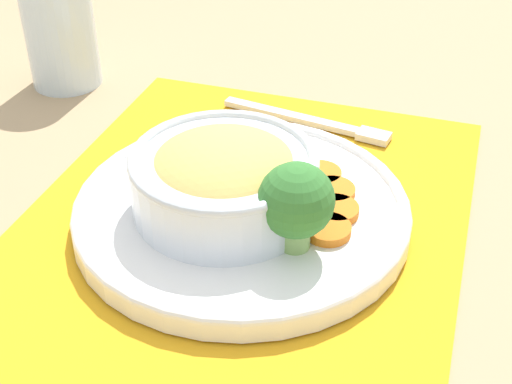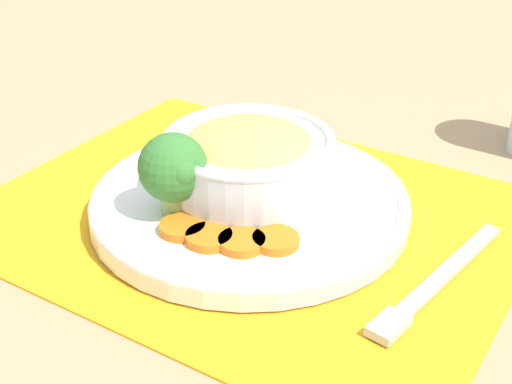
% 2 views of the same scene
% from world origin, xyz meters
% --- Properties ---
extents(ground_plane, '(4.00, 4.00, 0.00)m').
position_xyz_m(ground_plane, '(0.00, 0.00, 0.00)').
color(ground_plane, tan).
extents(placemat, '(0.49, 0.40, 0.00)m').
position_xyz_m(placemat, '(0.00, 0.00, 0.00)').
color(placemat, orange).
rests_on(placemat, ground_plane).
extents(plate, '(0.28, 0.28, 0.02)m').
position_xyz_m(plate, '(0.00, 0.00, 0.02)').
color(plate, white).
rests_on(plate, placemat).
extents(bowl, '(0.15, 0.15, 0.06)m').
position_xyz_m(bowl, '(0.01, -0.01, 0.05)').
color(bowl, silver).
rests_on(bowl, plate).
extents(broccoli_floret, '(0.06, 0.06, 0.07)m').
position_xyz_m(broccoli_floret, '(0.03, 0.06, 0.06)').
color(broccoli_floret, '#84AD5B').
rests_on(broccoli_floret, plate).
extents(carrot_slice_near, '(0.04, 0.04, 0.01)m').
position_xyz_m(carrot_slice_near, '(0.01, 0.08, 0.02)').
color(carrot_slice_near, orange).
rests_on(carrot_slice_near, plate).
extents(carrot_slice_middle, '(0.04, 0.04, 0.01)m').
position_xyz_m(carrot_slice_middle, '(-0.02, 0.08, 0.02)').
color(carrot_slice_middle, orange).
rests_on(carrot_slice_middle, plate).
extents(carrot_slice_far, '(0.04, 0.04, 0.01)m').
position_xyz_m(carrot_slice_far, '(-0.04, 0.07, 0.02)').
color(carrot_slice_far, orange).
rests_on(carrot_slice_far, plate).
extents(carrot_slice_extra, '(0.04, 0.04, 0.01)m').
position_xyz_m(carrot_slice_extra, '(-0.06, 0.05, 0.02)').
color(carrot_slice_extra, orange).
rests_on(carrot_slice_extra, plate).
extents(fork, '(0.03, 0.18, 0.01)m').
position_xyz_m(fork, '(-0.18, 0.02, 0.01)').
color(fork, silver).
rests_on(fork, placemat).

